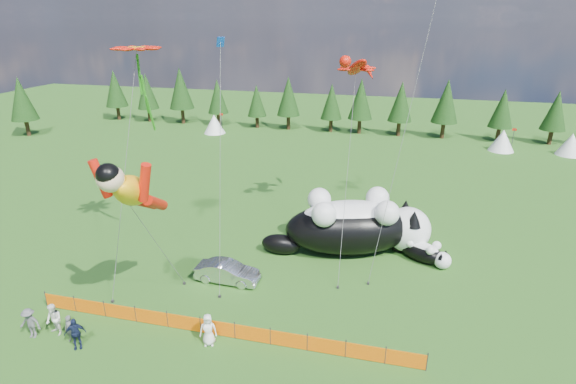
# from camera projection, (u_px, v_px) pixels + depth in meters

# --- Properties ---
(ground) EXTENTS (160.00, 160.00, 0.00)m
(ground) POSITION_uv_depth(u_px,v_px,m) (237.00, 304.00, 27.38)
(ground) COLOR #0D390A
(ground) RESTS_ON ground
(safety_fence) EXTENTS (22.06, 0.06, 1.10)m
(safety_fence) POSITION_uv_depth(u_px,v_px,m) (218.00, 328.00, 24.48)
(safety_fence) COLOR #262626
(safety_fence) RESTS_ON ground
(tree_line) EXTENTS (90.00, 4.00, 8.00)m
(tree_line) POSITION_uv_depth(u_px,v_px,m) (339.00, 106.00, 66.61)
(tree_line) COLOR black
(tree_line) RESTS_ON ground
(festival_tents) EXTENTS (50.00, 3.20, 2.80)m
(festival_tents) POSITION_uv_depth(u_px,v_px,m) (415.00, 135.00, 60.58)
(festival_tents) COLOR white
(festival_tents) RESTS_ON ground
(cat_large) EXTENTS (12.28, 6.97, 4.54)m
(cat_large) POSITION_uv_depth(u_px,v_px,m) (357.00, 225.00, 32.82)
(cat_large) COLOR black
(cat_large) RESTS_ON ground
(cat_small) EXTENTS (4.10, 3.01, 1.62)m
(cat_small) POSITION_uv_depth(u_px,v_px,m) (424.00, 252.00, 31.90)
(cat_small) COLOR black
(cat_small) RESTS_ON ground
(car) EXTENTS (4.27, 1.57, 1.40)m
(car) POSITION_uv_depth(u_px,v_px,m) (227.00, 272.00, 29.49)
(car) COLOR silver
(car) RESTS_ON ground
(spectator_a) EXTENTS (0.61, 0.42, 1.61)m
(spectator_a) POSITION_uv_depth(u_px,v_px,m) (70.00, 329.00, 23.94)
(spectator_a) COLOR #545459
(spectator_a) RESTS_ON ground
(spectator_b) EXTENTS (1.05, 0.84, 1.89)m
(spectator_b) POSITION_uv_depth(u_px,v_px,m) (54.00, 320.00, 24.45)
(spectator_b) COLOR white
(spectator_b) RESTS_ON ground
(spectator_c) EXTENTS (1.20, 1.04, 1.82)m
(spectator_c) POSITION_uv_depth(u_px,v_px,m) (75.00, 333.00, 23.45)
(spectator_c) COLOR #161E3C
(spectator_c) RESTS_ON ground
(spectator_d) EXTENTS (1.23, 0.73, 1.81)m
(spectator_d) POSITION_uv_depth(u_px,v_px,m) (30.00, 323.00, 24.24)
(spectator_d) COLOR #545459
(spectator_d) RESTS_ON ground
(spectator_e) EXTENTS (1.04, 0.82, 1.85)m
(spectator_e) POSITION_uv_depth(u_px,v_px,m) (208.00, 330.00, 23.70)
(spectator_e) COLOR white
(spectator_e) RESTS_ON ground
(superhero_kite) EXTENTS (6.20, 7.28, 10.84)m
(superhero_kite) POSITION_uv_depth(u_px,v_px,m) (132.00, 191.00, 22.91)
(superhero_kite) COLOR #FFAE0D
(superhero_kite) RESTS_ON ground
(gecko_kite) EXTENTS (4.67, 13.28, 16.17)m
(gecko_kite) POSITION_uv_depth(u_px,v_px,m) (357.00, 68.00, 33.49)
(gecko_kite) COLOR red
(gecko_kite) RESTS_ON ground
(flower_kite) EXTENTS (3.61, 7.27, 15.40)m
(flower_kite) POSITION_uv_depth(u_px,v_px,m) (137.00, 51.00, 27.08)
(flower_kite) COLOR red
(flower_kite) RESTS_ON ground
(diamond_kite_a) EXTENTS (2.18, 6.93, 16.15)m
(diamond_kite_a) POSITION_uv_depth(u_px,v_px,m) (220.00, 59.00, 28.81)
(diamond_kite_a) COLOR #0B43B1
(diamond_kite_a) RESTS_ON ground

